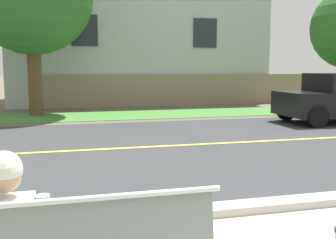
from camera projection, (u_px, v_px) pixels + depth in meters
ground_plane at (128, 136)px, 10.15m from camera, size 140.00×140.00×0.00m
curb_edge at (201, 212)px, 4.72m from camera, size 44.00×0.30×0.11m
street_asphalt at (138, 148)px, 8.71m from camera, size 52.00×8.00×0.01m
road_centre_line at (138, 147)px, 8.71m from camera, size 48.00×0.14×0.01m
far_verge_grass at (109, 115)px, 14.42m from camera, size 48.00×2.80×0.02m
seated_person_white at (9, 237)px, 2.54m from camera, size 0.52×0.68×1.25m
garden_wall at (183, 90)px, 18.27m from camera, size 13.00×0.36×1.40m
house_across_street at (134, 36)px, 20.59m from camera, size 12.84×6.91×6.51m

